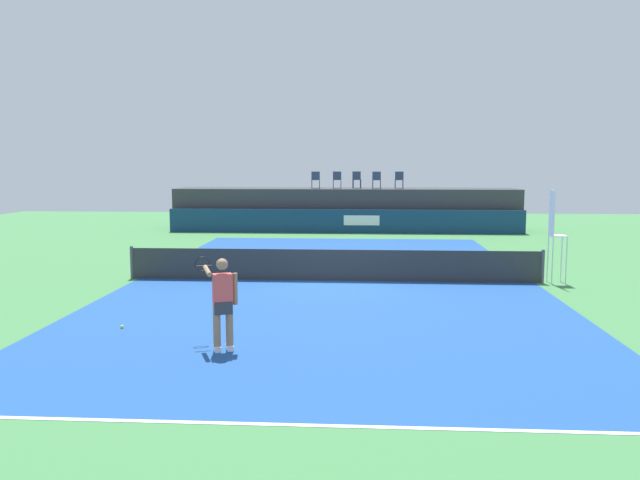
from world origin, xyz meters
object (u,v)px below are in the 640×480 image
tennis_player (222,301)px  umpire_chair (555,230)px  spectator_chair_center (357,179)px  spectator_chair_far_right (399,179)px  net_post_far (543,266)px  spectator_chair_right (377,179)px  spectator_chair_far_left (316,179)px  tennis_ball (122,327)px  net_post_near (132,262)px  spectator_chair_left (337,179)px

tennis_player → umpire_chair: bearing=42.2°
spectator_chair_center → spectator_chair_far_right: bearing=-6.9°
net_post_far → spectator_chair_right: bearing=107.0°
spectator_chair_far_left → tennis_ball: (-2.71, -21.00, -2.66)m
net_post_near → tennis_player: size_ratio=0.56×
tennis_player → tennis_ball: size_ratio=26.03×
net_post_near → tennis_player: 8.71m
spectator_chair_center → umpire_chair: 16.62m
spectator_chair_far_left → net_post_far: bearing=-62.6°
spectator_chair_left → spectator_chair_far_right: bearing=-0.5°
spectator_chair_right → net_post_far: spectator_chair_right is taller
spectator_chair_far_left → net_post_far: 17.05m
spectator_chair_center → net_post_near: (-6.78, -15.48, -2.19)m
spectator_chair_far_left → spectator_chair_right: same height
spectator_chair_left → net_post_near: (-5.74, -15.24, -2.19)m
spectator_chair_far_left → tennis_player: (-0.18, -22.49, -1.73)m
spectator_chair_left → spectator_chair_center: same height
spectator_chair_far_right → net_post_far: 15.74m
spectator_chair_far_right → spectator_chair_far_left: bearing=-177.3°
spectator_chair_left → spectator_chair_far_right: size_ratio=1.00×
tennis_ball → spectator_chair_far_right: bearing=71.5°
spectator_chair_far_left → spectator_chair_left: 1.15m
spectator_chair_far_left → spectator_chair_far_right: bearing=2.7°
tennis_player → tennis_ball: 3.08m
spectator_chair_far_left → tennis_player: bearing=-90.5°
spectator_chair_far_left → spectator_chair_far_right: (4.39, 0.20, 0.00)m
tennis_player → tennis_ball: (-2.52, 1.50, -0.92)m
net_post_far → tennis_ball: bearing=-150.3°
spectator_chair_far_right → tennis_player: bearing=-101.4°
tennis_player → tennis_ball: tennis_player is taller
spectator_chair_far_left → spectator_chair_far_right: size_ratio=1.00×
tennis_ball → spectator_chair_right: bearing=74.2°
spectator_chair_center → spectator_chair_right: size_ratio=1.00×
umpire_chair → net_post_far: size_ratio=2.76×
spectator_chair_left → net_post_near: 16.43m
spectator_chair_far_left → net_post_near: 15.85m
spectator_chair_far_left → spectator_chair_left: same height
spectator_chair_left → spectator_chair_right: (2.08, -0.27, 0.00)m
net_post_near → spectator_chair_right: bearing=62.4°
spectator_chair_far_right → net_post_near: spectator_chair_far_right is taller
spectator_chair_far_right → tennis_player: spectator_chair_far_right is taller
spectator_chair_right → net_post_far: size_ratio=0.89×
spectator_chair_right → tennis_player: bearing=-98.6°
spectator_chair_center → net_post_near: bearing=-113.6°
spectator_chair_center → tennis_player: spectator_chair_center is taller
spectator_chair_right → net_post_far: bearing=-73.0°
net_post_far → tennis_player: (-7.97, -7.49, 0.46)m
net_post_far → spectator_chair_far_left: bearing=117.4°
net_post_near → spectator_chair_left: bearing=69.4°
spectator_chair_left → net_post_far: spectator_chair_left is taller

